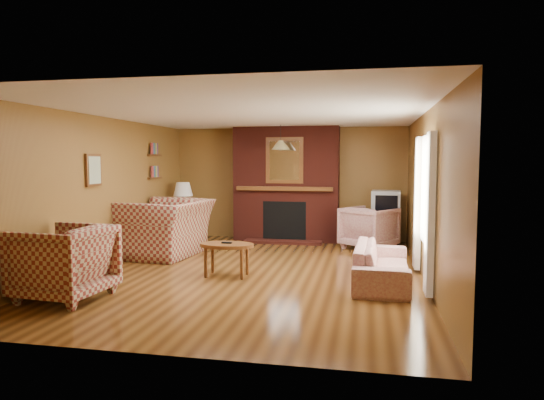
% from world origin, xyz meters
% --- Properties ---
extents(floor, '(6.50, 6.50, 0.00)m').
position_xyz_m(floor, '(0.00, 0.00, 0.00)').
color(floor, '#4B2B10').
rests_on(floor, ground).
extents(ceiling, '(6.50, 6.50, 0.00)m').
position_xyz_m(ceiling, '(0.00, 0.00, 2.40)').
color(ceiling, silver).
rests_on(ceiling, wall_back).
extents(wall_back, '(6.50, 0.00, 6.50)m').
position_xyz_m(wall_back, '(0.00, 3.25, 1.20)').
color(wall_back, olive).
rests_on(wall_back, floor).
extents(wall_front, '(6.50, 0.00, 6.50)m').
position_xyz_m(wall_front, '(0.00, -3.25, 1.20)').
color(wall_front, olive).
rests_on(wall_front, floor).
extents(wall_left, '(0.00, 6.50, 6.50)m').
position_xyz_m(wall_left, '(-2.50, 0.00, 1.20)').
color(wall_left, olive).
rests_on(wall_left, floor).
extents(wall_right, '(0.00, 6.50, 6.50)m').
position_xyz_m(wall_right, '(2.50, 0.00, 1.20)').
color(wall_right, olive).
rests_on(wall_right, floor).
extents(fireplace, '(2.20, 0.82, 2.40)m').
position_xyz_m(fireplace, '(0.00, 2.98, 1.18)').
color(fireplace, '#4B1710').
rests_on(fireplace, floor).
extents(window_right, '(0.10, 1.85, 2.00)m').
position_xyz_m(window_right, '(2.45, -0.20, 1.13)').
color(window_right, beige).
rests_on(window_right, wall_right).
extents(bookshelf, '(0.09, 0.55, 0.71)m').
position_xyz_m(bookshelf, '(-2.44, 1.90, 1.67)').
color(bookshelf, brown).
rests_on(bookshelf, wall_left).
extents(botanical_print, '(0.05, 0.40, 0.50)m').
position_xyz_m(botanical_print, '(-2.47, -0.30, 1.55)').
color(botanical_print, brown).
rests_on(botanical_print, wall_left).
extents(pendant_light, '(0.36, 0.36, 0.48)m').
position_xyz_m(pendant_light, '(0.00, 2.30, 2.00)').
color(pendant_light, black).
rests_on(pendant_light, ceiling).
extents(plaid_loveseat, '(1.48, 1.65, 0.99)m').
position_xyz_m(plaid_loveseat, '(-1.85, 0.95, 0.50)').
color(plaid_loveseat, maroon).
rests_on(plaid_loveseat, floor).
extents(plaid_armchair, '(1.09, 1.06, 0.91)m').
position_xyz_m(plaid_armchair, '(-1.95, -1.86, 0.46)').
color(plaid_armchair, maroon).
rests_on(plaid_armchair, floor).
extents(floral_sofa, '(0.79, 1.87, 0.54)m').
position_xyz_m(floral_sofa, '(1.90, -0.30, 0.27)').
color(floral_sofa, '#BFAB94').
rests_on(floral_sofa, floor).
extents(floral_armchair, '(1.22, 1.23, 0.81)m').
position_xyz_m(floral_armchair, '(1.73, 2.33, 0.41)').
color(floral_armchair, '#BFAB94').
rests_on(floral_armchair, floor).
extents(coffee_table, '(0.81, 0.50, 0.51)m').
position_xyz_m(coffee_table, '(-0.33, -0.35, 0.42)').
color(coffee_table, brown).
rests_on(coffee_table, floor).
extents(side_table, '(0.45, 0.45, 0.57)m').
position_xyz_m(side_table, '(-2.10, 2.45, 0.29)').
color(side_table, brown).
rests_on(side_table, floor).
extents(table_lamp, '(0.41, 0.41, 0.67)m').
position_xyz_m(table_lamp, '(-2.10, 2.45, 0.95)').
color(table_lamp, white).
rests_on(table_lamp, side_table).
extents(tv_stand, '(0.55, 0.51, 0.58)m').
position_xyz_m(tv_stand, '(2.05, 2.80, 0.29)').
color(tv_stand, black).
rests_on(tv_stand, floor).
extents(crt_tv, '(0.58, 0.58, 0.51)m').
position_xyz_m(crt_tv, '(2.05, 2.79, 0.84)').
color(crt_tv, '#AEB1B6').
rests_on(crt_tv, tv_stand).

